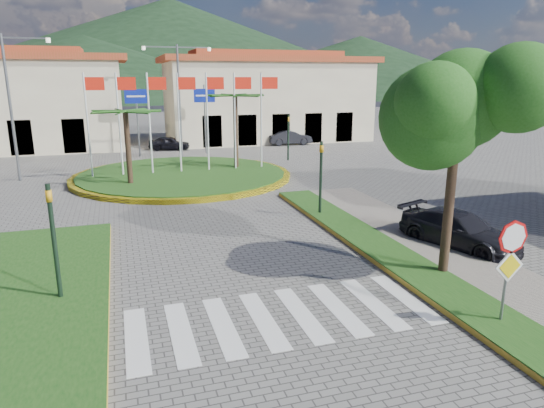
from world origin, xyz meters
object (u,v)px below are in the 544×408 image
object	(u,v)px
stop_sign	(510,256)
car_dark_b	(290,138)
car_side_right	(459,230)
car_dark_a	(169,143)
roundabout_island	(183,175)
deciduous_tree	(459,99)

from	to	relation	value
stop_sign	car_dark_b	xyz separation A→B (m)	(5.93, 31.67, -1.16)
car_side_right	car_dark_b	bearing A→B (deg)	63.04
car_dark_a	car_dark_b	bearing A→B (deg)	-73.63
roundabout_island	car_dark_a	world-z (taller)	roundabout_island
stop_sign	car_side_right	world-z (taller)	stop_sign
roundabout_island	car_dark_a	distance (m)	11.75
roundabout_island	car_side_right	xyz separation A→B (m)	(7.59, -15.00, 0.45)
deciduous_tree	car_dark_a	xyz separation A→B (m)	(-5.02, 28.73, -4.62)
deciduous_tree	car_side_right	size ratio (longest dim) A/B	1.59
car_dark_a	deciduous_tree	bearing A→B (deg)	-153.18
car_dark_b	car_side_right	distance (m)	26.83
stop_sign	deciduous_tree	world-z (taller)	deciduous_tree
deciduous_tree	roundabout_island	bearing A→B (deg)	107.91
car_dark_a	stop_sign	bearing A→B (deg)	-155.17
deciduous_tree	car_dark_b	distance (m)	29.48
car_dark_a	car_side_right	distance (m)	27.66
deciduous_tree	car_dark_b	world-z (taller)	deciduous_tree
car_dark_b	car_side_right	bearing A→B (deg)	174.25
stop_sign	deciduous_tree	distance (m)	4.59
roundabout_island	car_dark_a	bearing A→B (deg)	87.67
stop_sign	car_side_right	xyz separation A→B (m)	(2.70, 5.04, -1.17)
roundabout_island	car_dark_a	xyz separation A→B (m)	(0.48, 11.73, 0.38)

